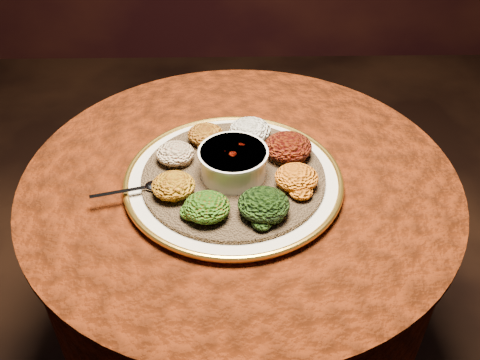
{
  "coord_description": "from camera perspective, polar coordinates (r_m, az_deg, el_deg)",
  "views": [
    {
      "loc": [
        -0.02,
        -0.91,
        1.48
      ],
      "look_at": [
        -0.0,
        -0.05,
        0.76
      ],
      "focal_mm": 40.0,
      "sensor_mm": 36.0,
      "label": 1
    }
  ],
  "objects": [
    {
      "name": "platter",
      "position": [
        1.14,
        -0.71,
        0.01
      ],
      "size": [
        0.59,
        0.59,
        0.02
      ],
      "rotation": [
        0.0,
        0.0,
        0.38
      ],
      "color": "silver",
      "rests_on": "table"
    },
    {
      "name": "portion_kitfo",
      "position": [
        1.17,
        5.14,
        3.55
      ],
      "size": [
        0.11,
        0.1,
        0.05
      ],
      "primitive_type": "ellipsoid",
      "color": "black",
      "rests_on": "injera"
    },
    {
      "name": "portion_kik",
      "position": [
        1.08,
        -7.12,
        -0.6
      ],
      "size": [
        0.09,
        0.08,
        0.04
      ],
      "primitive_type": "ellipsoid",
      "color": "#B47B0F",
      "rests_on": "injera"
    },
    {
      "name": "portion_shiro",
      "position": [
        1.22,
        -3.7,
        4.88
      ],
      "size": [
        0.08,
        0.08,
        0.04
      ],
      "primitive_type": "ellipsoid",
      "color": "#975912",
      "rests_on": "injera"
    },
    {
      "name": "stew_bowl",
      "position": [
        1.11,
        -0.73,
        2.03
      ],
      "size": [
        0.15,
        0.15,
        0.06
      ],
      "color": "white",
      "rests_on": "injera"
    },
    {
      "name": "portion_ayib",
      "position": [
        1.22,
        1.08,
        5.32
      ],
      "size": [
        0.1,
        0.09,
        0.05
      ],
      "primitive_type": "ellipsoid",
      "color": "white",
      "rests_on": "injera"
    },
    {
      "name": "portion_timatim",
      "position": [
        1.17,
        -6.94,
        2.84
      ],
      "size": [
        0.08,
        0.08,
        0.04
      ],
      "primitive_type": "ellipsoid",
      "color": "maroon",
      "rests_on": "injera"
    },
    {
      "name": "portion_gomen",
      "position": [
        1.03,
        2.54,
        -2.62
      ],
      "size": [
        0.1,
        0.1,
        0.05
      ],
      "primitive_type": "ellipsoid",
      "color": "black",
      "rests_on": "injera"
    },
    {
      "name": "injera",
      "position": [
        1.14,
        -0.71,
        0.43
      ],
      "size": [
        0.39,
        0.39,
        0.01
      ],
      "primitive_type": "cylinder",
      "rotation": [
        0.0,
        0.0,
        0.01
      ],
      "color": "brown",
      "rests_on": "platter"
    },
    {
      "name": "spoon",
      "position": [
        1.11,
        -9.53,
        -0.68
      ],
      "size": [
        0.15,
        0.06,
        0.01
      ],
      "rotation": [
        0.0,
        0.0,
        -2.89
      ],
      "color": "silver",
      "rests_on": "injera"
    },
    {
      "name": "portion_tikil",
      "position": [
        1.1,
        6.05,
        0.26
      ],
      "size": [
        0.09,
        0.09,
        0.04
      ],
      "primitive_type": "ellipsoid",
      "color": "#B36A0E",
      "rests_on": "injera"
    },
    {
      "name": "table",
      "position": [
        1.3,
        0.0,
        -5.61
      ],
      "size": [
        0.96,
        0.96,
        0.73
      ],
      "color": "black",
      "rests_on": "ground"
    },
    {
      "name": "portion_mixveg",
      "position": [
        1.03,
        -3.55,
        -2.89
      ],
      "size": [
        0.09,
        0.09,
        0.04
      ],
      "primitive_type": "ellipsoid",
      "color": "#A62C0A",
      "rests_on": "injera"
    }
  ]
}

